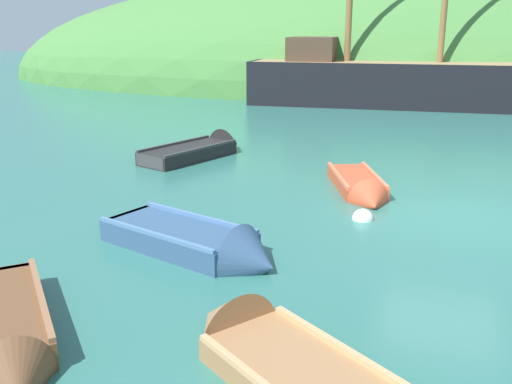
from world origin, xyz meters
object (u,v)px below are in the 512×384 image
rowboat_outer_left (202,247)px  rowboat_far (202,151)px  buoy_white (363,219)px  rowboat_center (284,369)px  rowboat_outer_right (10,336)px  rowboat_portside (360,190)px  sailing_ship (383,88)px

rowboat_outer_left → rowboat_far: rowboat_outer_left is taller
rowboat_outer_left → buoy_white: bearing=67.1°
rowboat_center → rowboat_far: rowboat_far is taller
rowboat_outer_right → buoy_white: 6.87m
rowboat_center → rowboat_portside: (-0.06, 7.37, 0.01)m
rowboat_far → buoy_white: rowboat_far is taller
rowboat_center → rowboat_outer_right: (-3.31, -0.36, 0.04)m
rowboat_portside → rowboat_outer_right: size_ratio=1.07×
sailing_ship → buoy_white: sailing_ship is taller
rowboat_outer_right → rowboat_outer_left: bearing=118.3°
rowboat_center → rowboat_outer_right: 3.32m
rowboat_portside → rowboat_far: bearing=-137.6°
sailing_ship → rowboat_outer_left: bearing=-96.3°
rowboat_portside → rowboat_outer_right: 8.38m
sailing_ship → rowboat_portside: 15.45m
rowboat_center → rowboat_outer_left: (-2.17, 2.94, 0.05)m
rowboat_center → rowboat_outer_left: size_ratio=1.07×
rowboat_center → rowboat_portside: bearing=-53.2°
sailing_ship → rowboat_outer_left: (-1.30, -19.84, -0.68)m
rowboat_center → buoy_white: 5.55m
rowboat_outer_left → rowboat_far: size_ratio=0.93×
sailing_ship → rowboat_outer_right: 23.28m
rowboat_outer_right → buoy_white: size_ratio=6.84×
rowboat_portside → buoy_white: size_ratio=7.35×
rowboat_portside → rowboat_outer_left: size_ratio=0.89×
rowboat_center → rowboat_portside: rowboat_center is taller
rowboat_outer_left → rowboat_outer_right: 3.49m
rowboat_outer_right → rowboat_far: rowboat_far is taller
rowboat_outer_right → sailing_ship: bearing=131.3°
sailing_ship → rowboat_far: bearing=-110.3°
sailing_ship → buoy_white: (1.08, -17.24, -0.81)m
rowboat_center → buoy_white: bearing=-55.8°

